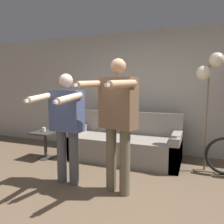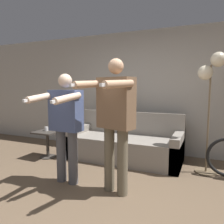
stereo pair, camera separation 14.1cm
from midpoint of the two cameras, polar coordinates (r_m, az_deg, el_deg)
The scene contains 9 objects.
ground_plane at distance 2.84m, azimuth -6.24°, elevation -23.43°, with size 16.00×16.00×0.00m, color brown.
wall_back at distance 4.79m, azimuth 7.52°, elevation 5.14°, with size 10.00×0.05×2.60m.
couch at distance 4.34m, azimuth 2.17°, elevation -8.47°, with size 2.16×0.91×0.91m.
person_left at distance 3.20m, azimuth -13.14°, elevation -2.38°, with size 0.56×0.69×1.60m.
person_right at distance 2.82m, azimuth -0.05°, elevation -1.13°, with size 0.66×0.77×1.77m.
cat at distance 4.59m, azimuth 1.82°, elevation 1.33°, with size 0.45×0.13×0.20m.
floor_lamp at distance 3.86m, azimuth 23.13°, elevation 8.05°, with size 0.41×0.35×1.96m.
side_table at distance 4.57m, azimuth -17.90°, elevation -6.77°, with size 0.46×0.46×0.54m.
cup at distance 4.58m, azimuth -18.19°, elevation -4.32°, with size 0.07×0.07×0.08m.
Camera 1 is at (1.09, -2.19, 1.42)m, focal length 35.00 mm.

